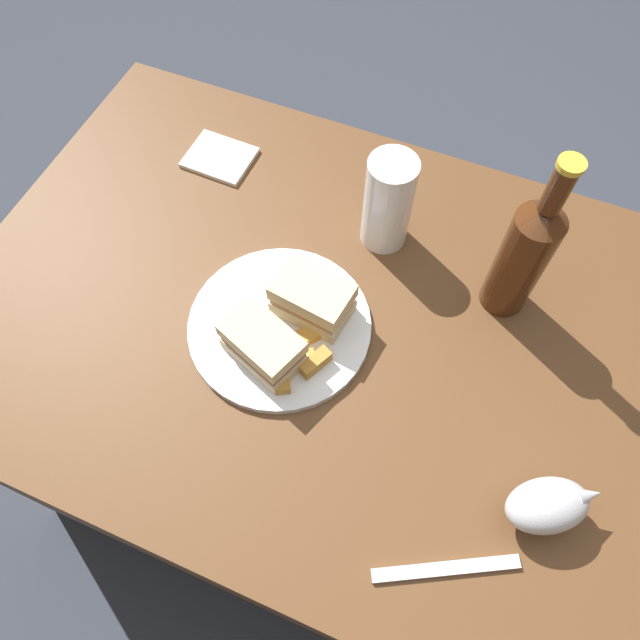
% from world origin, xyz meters
% --- Properties ---
extents(ground_plane, '(6.00, 6.00, 0.00)m').
position_xyz_m(ground_plane, '(0.00, 0.00, 0.00)').
color(ground_plane, '#333842').
extents(dining_table, '(1.22, 0.76, 0.73)m').
position_xyz_m(dining_table, '(0.00, 0.00, 0.37)').
color(dining_table, brown).
rests_on(dining_table, ground).
extents(plate, '(0.27, 0.27, 0.01)m').
position_xyz_m(plate, '(-0.11, -0.04, 0.74)').
color(plate, white).
rests_on(plate, dining_table).
extents(sandwich_half_left, '(0.13, 0.10, 0.06)m').
position_xyz_m(sandwich_half_left, '(-0.11, -0.09, 0.78)').
color(sandwich_half_left, beige).
rests_on(sandwich_half_left, plate).
extents(sandwich_half_right, '(0.12, 0.08, 0.07)m').
position_xyz_m(sandwich_half_right, '(-0.07, -0.00, 0.78)').
color(sandwich_half_right, beige).
rests_on(sandwich_half_right, plate).
extents(potato_wedge_front, '(0.05, 0.03, 0.02)m').
position_xyz_m(potato_wedge_front, '(-0.08, -0.08, 0.75)').
color(potato_wedge_front, '#B77F33').
rests_on(potato_wedge_front, plate).
extents(potato_wedge_middle, '(0.04, 0.05, 0.02)m').
position_xyz_m(potato_wedge_middle, '(-0.04, -0.08, 0.76)').
color(potato_wedge_middle, '#B77F33').
rests_on(potato_wedge_middle, plate).
extents(potato_wedge_back, '(0.04, 0.04, 0.01)m').
position_xyz_m(potato_wedge_back, '(-0.06, -0.04, 0.75)').
color(potato_wedge_back, gold).
rests_on(potato_wedge_back, plate).
extents(potato_wedge_left_edge, '(0.04, 0.05, 0.02)m').
position_xyz_m(potato_wedge_left_edge, '(-0.07, -0.12, 0.75)').
color(potato_wedge_left_edge, '#B77F33').
rests_on(potato_wedge_left_edge, plate).
extents(potato_wedge_right_edge, '(0.06, 0.05, 0.02)m').
position_xyz_m(potato_wedge_right_edge, '(-0.06, -0.09, 0.75)').
color(potato_wedge_right_edge, gold).
rests_on(potato_wedge_right_edge, plate).
extents(potato_wedge_stray, '(0.05, 0.04, 0.02)m').
position_xyz_m(potato_wedge_stray, '(-0.09, -0.07, 0.75)').
color(potato_wedge_stray, gold).
rests_on(potato_wedge_stray, plate).
extents(pint_glass, '(0.07, 0.07, 0.16)m').
position_xyz_m(pint_glass, '(-0.03, 0.18, 0.80)').
color(pint_glass, white).
rests_on(pint_glass, dining_table).
extents(gravy_boat, '(0.12, 0.11, 0.07)m').
position_xyz_m(gravy_boat, '(0.30, -0.15, 0.77)').
color(gravy_boat, '#B7B7BC').
rests_on(gravy_boat, dining_table).
extents(cider_bottle, '(0.07, 0.07, 0.29)m').
position_xyz_m(cider_bottle, '(0.18, 0.13, 0.85)').
color(cider_bottle, '#47230F').
rests_on(cider_bottle, dining_table).
extents(napkin, '(0.11, 0.09, 0.01)m').
position_xyz_m(napkin, '(-0.34, 0.22, 0.74)').
color(napkin, silver).
rests_on(napkin, dining_table).
extents(fork, '(0.17, 0.10, 0.01)m').
position_xyz_m(fork, '(0.21, -0.26, 0.74)').
color(fork, silver).
rests_on(fork, dining_table).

